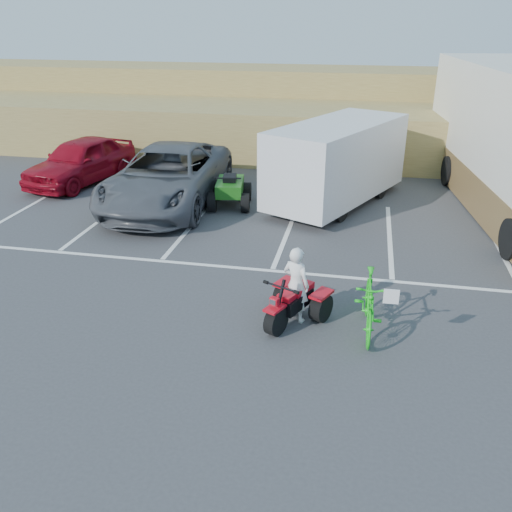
% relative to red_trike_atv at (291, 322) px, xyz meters
% --- Properties ---
extents(ground, '(100.00, 100.00, 0.00)m').
position_rel_red_trike_atv_xyz_m(ground, '(-0.74, -0.24, 0.00)').
color(ground, '#3A3A3D').
rests_on(ground, ground).
extents(parking_stripes, '(28.00, 5.16, 0.01)m').
position_rel_red_trike_atv_xyz_m(parking_stripes, '(0.13, 3.83, 0.00)').
color(parking_stripes, white).
rests_on(parking_stripes, ground).
extents(grass_embankment, '(40.00, 8.50, 3.10)m').
position_rel_red_trike_atv_xyz_m(grass_embankment, '(-0.74, 15.24, 1.42)').
color(grass_embankment, olive).
rests_on(grass_embankment, ground).
extents(red_trike_atv, '(1.61, 1.79, 0.95)m').
position_rel_red_trike_atv_xyz_m(red_trike_atv, '(0.00, 0.00, 0.00)').
color(red_trike_atv, red).
rests_on(red_trike_atv, ground).
extents(rider, '(0.65, 0.56, 1.51)m').
position_rel_red_trike_atv_xyz_m(rider, '(0.06, 0.14, 0.76)').
color(rider, white).
rests_on(rider, ground).
extents(green_dirt_bike, '(0.60, 1.92, 1.14)m').
position_rel_red_trike_atv_xyz_m(green_dirt_bike, '(1.43, 0.00, 0.57)').
color(green_dirt_bike, '#14BF19').
rests_on(green_dirt_bike, ground).
extents(grey_pickup, '(3.05, 6.34, 1.74)m').
position_rel_red_trike_atv_xyz_m(grey_pickup, '(-4.70, 6.26, 0.87)').
color(grey_pickup, '#4D4F55').
rests_on(grey_pickup, ground).
extents(red_car, '(2.72, 4.78, 1.53)m').
position_rel_red_trike_atv_xyz_m(red_car, '(-8.46, 7.92, 0.77)').
color(red_car, maroon).
rests_on(red_car, ground).
extents(cargo_trailer, '(4.16, 5.71, 2.48)m').
position_rel_red_trike_atv_xyz_m(cargo_trailer, '(0.34, 7.34, 1.34)').
color(cargo_trailer, silver).
rests_on(cargo_trailer, ground).
extents(quad_atv_blue, '(1.59, 1.81, 0.99)m').
position_rel_red_trike_atv_xyz_m(quad_atv_blue, '(-3.96, 6.46, 0.00)').
color(quad_atv_blue, navy).
rests_on(quad_atv_blue, ground).
extents(quad_atv_green, '(1.47, 1.82, 1.07)m').
position_rel_red_trike_atv_xyz_m(quad_atv_green, '(-2.79, 6.46, 0.00)').
color(quad_atv_green, '#1B5F15').
rests_on(quad_atv_green, ground).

